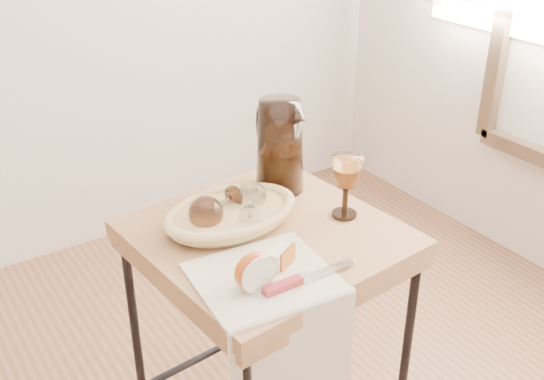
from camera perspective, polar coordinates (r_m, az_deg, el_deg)
side_table at (r=1.77m, az=-0.37°, el=-13.73°), size 0.62×0.62×0.73m
tea_towel at (r=1.39m, az=-0.72°, el=-7.72°), size 0.31×0.29×0.01m
bread_basket at (r=1.58m, az=-3.62°, el=-2.33°), size 0.32×0.23×0.04m
goblet_lying_a at (r=1.56m, az=-4.76°, el=-1.39°), size 0.16×0.13×0.08m
goblet_lying_b at (r=1.57m, az=-1.89°, el=-1.30°), size 0.13×0.14×0.07m
pitcher at (r=1.70m, az=0.70°, el=3.91°), size 0.24×0.29×0.29m
wine_goblet at (r=1.59m, az=6.53°, el=0.29°), size 0.10×0.10×0.16m
apple_half at (r=1.34m, az=-1.67°, el=-7.06°), size 0.09×0.05×0.08m
apple_wedge at (r=1.41m, az=0.55°, el=-5.96°), size 0.07×0.06×0.04m
table_knife at (r=1.38m, az=3.11°, el=-7.61°), size 0.23×0.03×0.02m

